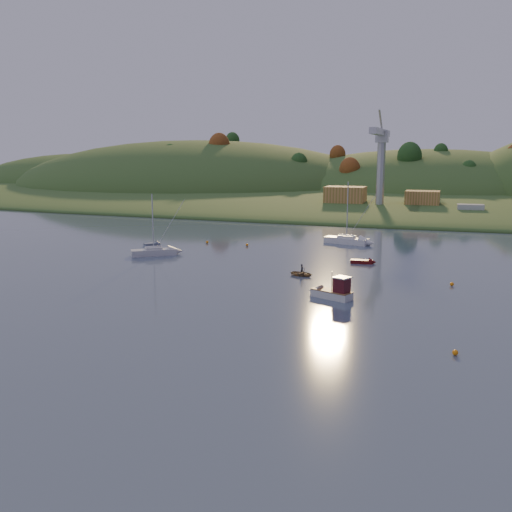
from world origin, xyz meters
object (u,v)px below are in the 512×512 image
(red_tender, at_px, (367,262))
(grey_dinghy, at_px, (155,244))
(sailboat_far, at_px, (347,240))
(fishing_boat, at_px, (329,291))
(sailboat_near, at_px, (154,251))
(canoe, at_px, (302,274))

(red_tender, relative_size, grey_dinghy, 1.20)
(red_tender, xyz_separation_m, grey_dinghy, (-39.24, 4.44, -0.03))
(sailboat_far, height_order, grey_dinghy, sailboat_far)
(sailboat_far, bearing_deg, fishing_boat, -68.34)
(fishing_boat, bearing_deg, red_tender, -70.37)
(sailboat_far, height_order, red_tender, sailboat_far)
(red_tender, bearing_deg, fishing_boat, -98.05)
(fishing_boat, xyz_separation_m, grey_dinghy, (-38.21, 26.79, -0.56))
(red_tender, distance_m, grey_dinghy, 39.49)
(fishing_boat, relative_size, sailboat_near, 0.59)
(fishing_boat, xyz_separation_m, canoe, (-6.07, 10.48, -0.48))
(fishing_boat, bearing_deg, sailboat_far, -60.07)
(sailboat_near, bearing_deg, red_tender, -28.32)
(sailboat_near, bearing_deg, fishing_boat, -64.00)
(canoe, bearing_deg, sailboat_far, 14.19)
(fishing_boat, relative_size, grey_dinghy, 1.80)
(fishing_boat, distance_m, canoe, 12.12)
(sailboat_far, relative_size, canoe, 3.56)
(canoe, distance_m, red_tender, 13.83)
(sailboat_near, relative_size, red_tender, 2.54)
(sailboat_near, bearing_deg, grey_dinghy, 82.24)
(sailboat_near, height_order, canoe, sailboat_near)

